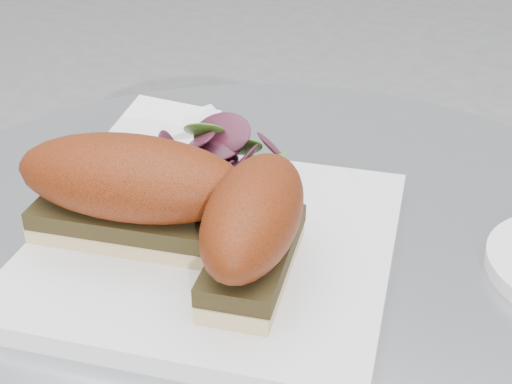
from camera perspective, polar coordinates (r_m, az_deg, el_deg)
plate at (r=0.55m, az=-3.37°, el=-4.23°), size 0.32×0.32×0.02m
sandwich_left at (r=0.53m, az=-9.89°, el=0.34°), size 0.19×0.11×0.08m
sandwich_right at (r=0.48m, az=-0.17°, el=-2.66°), size 0.09×0.15×0.08m
salad at (r=0.61m, az=-3.04°, el=3.13°), size 0.11×0.11×0.05m
napkin at (r=0.69m, az=-6.38°, el=3.44°), size 0.13×0.13×0.02m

